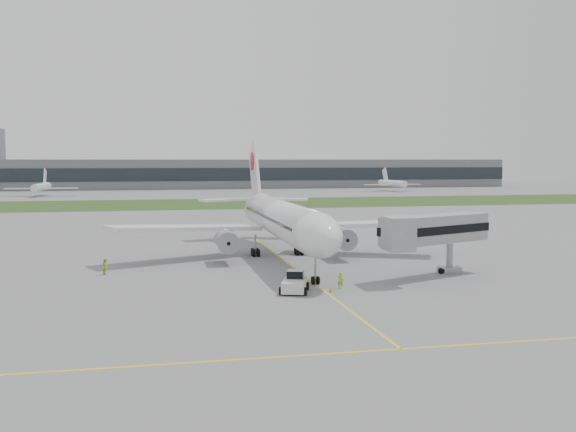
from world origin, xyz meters
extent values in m
plane|color=slate|center=(0.00, 0.00, 0.00)|extent=(600.00, 600.00, 0.00)
cube|color=#2E451A|center=(0.00, 120.00, 0.01)|extent=(600.00, 50.00, 0.02)
cube|color=slate|center=(0.00, 230.00, 7.00)|extent=(320.00, 22.00, 14.00)
cube|color=#1F252D|center=(0.00, 219.00, 7.00)|extent=(320.00, 0.60, 6.00)
cylinder|color=white|center=(0.00, 4.00, 5.60)|extent=(5.00, 38.00, 5.00)
ellipsoid|color=white|center=(0.00, -15.50, 5.60)|extent=(5.00, 11.00, 5.00)
cube|color=black|center=(0.00, -16.50, 6.50)|extent=(3.20, 1.54, 1.14)
cone|color=white|center=(0.00, 26.00, 6.40)|extent=(5.00, 10.53, 6.16)
cube|color=white|center=(-13.00, 6.00, 4.40)|extent=(22.13, 13.52, 1.70)
cube|color=white|center=(13.00, 6.00, 4.40)|extent=(22.13, 13.52, 1.70)
cylinder|color=gray|center=(-8.00, 1.50, 3.00)|extent=(2.70, 5.20, 2.70)
cylinder|color=gray|center=(8.00, 1.50, 3.00)|extent=(2.70, 5.20, 2.70)
cube|color=white|center=(0.00, 27.50, 11.50)|extent=(0.45, 10.90, 12.76)
cylinder|color=red|center=(0.00, 28.50, 13.50)|extent=(0.60, 3.20, 3.20)
cube|color=white|center=(-5.00, 28.50, 6.80)|extent=(9.54, 6.34, 0.35)
cube|color=white|center=(5.00, 28.50, 6.80)|extent=(9.54, 6.34, 0.35)
cylinder|color=gray|center=(0.00, -15.00, 1.55)|extent=(0.24, 0.24, 3.10)
cylinder|color=black|center=(-3.20, 7.00, 0.55)|extent=(1.40, 1.10, 1.10)
cylinder|color=black|center=(3.20, 7.00, 0.55)|extent=(1.40, 1.10, 1.10)
cube|color=silver|center=(-3.22, -18.72, 0.74)|extent=(3.51, 4.69, 1.11)
cube|color=silver|center=(-2.87, -17.67, 1.67)|extent=(2.05, 1.93, 0.93)
cube|color=black|center=(-2.87, -17.67, 1.72)|extent=(2.11, 1.99, 0.79)
cylinder|color=black|center=(-3.97, -17.01, 0.42)|extent=(0.57, 0.89, 0.83)
cylinder|color=black|center=(-1.59, -17.79, 0.42)|extent=(0.57, 0.89, 0.83)
cylinder|color=black|center=(-4.84, -19.66, 0.42)|extent=(0.57, 0.89, 0.83)
cylinder|color=black|center=(-2.46, -20.44, 0.42)|extent=(0.57, 0.89, 0.83)
cube|color=#99999C|center=(15.00, -13.17, 5.65)|extent=(15.29, 8.91, 3.26)
cube|color=black|center=(15.00, -13.17, 5.65)|extent=(15.53, 9.09, 0.98)
cube|color=#99999C|center=(8.91, -16.91, 5.65)|extent=(2.83, 3.69, 3.69)
cylinder|color=gray|center=(17.79, -11.40, 2.06)|extent=(0.76, 0.76, 4.13)
cube|color=gray|center=(17.79, -11.40, 0.38)|extent=(2.99, 2.41, 0.76)
cylinder|color=black|center=(16.49, -11.95, 0.38)|extent=(0.60, 0.83, 0.76)
cylinder|color=black|center=(19.10, -10.86, 0.38)|extent=(0.60, 0.83, 0.76)
cone|color=#F9620D|center=(-2.64, -18.10, 0.27)|extent=(0.39, 0.39, 0.54)
cone|color=#F9620D|center=(0.50, -19.45, 0.27)|extent=(0.39, 0.39, 0.54)
imported|color=#83CA21|center=(2.06, -17.72, 0.88)|extent=(0.65, 0.43, 1.76)
imported|color=#A9CE22|center=(-23.17, -3.79, 0.95)|extent=(0.87, 1.04, 1.91)
camera|label=1|loc=(-17.51, -82.90, 13.74)|focal=40.00mm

